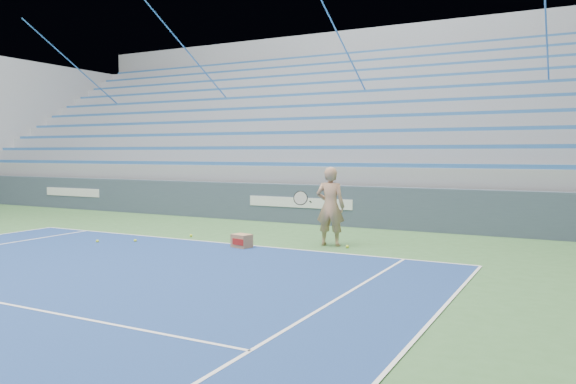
# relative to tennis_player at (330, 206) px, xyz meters

# --- Properties ---
(sponsor_barrier) EXTENTS (30.00, 0.32, 1.10)m
(sponsor_barrier) POSITION_rel_tennis_player_xyz_m (-2.25, 3.18, -0.30)
(sponsor_barrier) COLOR #3B495A
(sponsor_barrier) RESTS_ON ground
(bleachers) EXTENTS (31.00, 9.15, 7.30)m
(bleachers) POSITION_rel_tennis_player_xyz_m (-2.25, 8.90, 1.51)
(bleachers) COLOR gray
(bleachers) RESTS_ON ground
(tennis_player) EXTENTS (0.94, 0.86, 1.70)m
(tennis_player) POSITION_rel_tennis_player_xyz_m (0.00, 0.00, 0.00)
(tennis_player) COLOR tan
(tennis_player) RESTS_ON ground
(ball_box) EXTENTS (0.44, 0.37, 0.29)m
(ball_box) POSITION_rel_tennis_player_xyz_m (-1.53, -1.11, -0.71)
(ball_box) COLOR #AC7A53
(ball_box) RESTS_ON ground
(tennis_ball_0) EXTENTS (0.07, 0.07, 0.07)m
(tennis_ball_0) POSITION_rel_tennis_player_xyz_m (-4.73, -2.03, -0.82)
(tennis_ball_0) COLOR #D1EA2F
(tennis_ball_0) RESTS_ON ground
(tennis_ball_1) EXTENTS (0.07, 0.07, 0.07)m
(tennis_ball_1) POSITION_rel_tennis_player_xyz_m (-3.42, -0.37, -0.82)
(tennis_ball_1) COLOR #D1EA2F
(tennis_ball_1) RESTS_ON ground
(tennis_ball_2) EXTENTS (0.07, 0.07, 0.07)m
(tennis_ball_2) POSITION_rel_tennis_player_xyz_m (-4.05, -1.57, -0.82)
(tennis_ball_2) COLOR #D1EA2F
(tennis_ball_2) RESTS_ON ground
(tennis_ball_3) EXTENTS (0.07, 0.07, 0.07)m
(tennis_ball_3) POSITION_rel_tennis_player_xyz_m (0.45, -0.13, -0.82)
(tennis_ball_3) COLOR #D1EA2F
(tennis_ball_3) RESTS_ON ground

